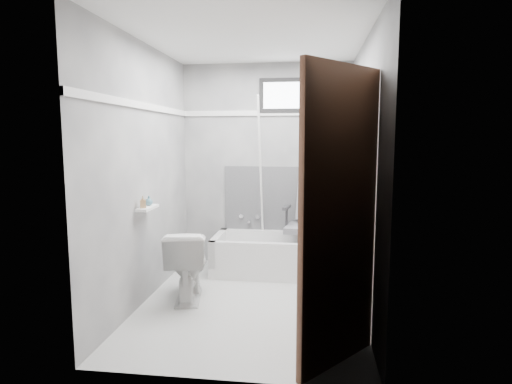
% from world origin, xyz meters
% --- Properties ---
extents(floor, '(2.60, 2.60, 0.00)m').
position_xyz_m(floor, '(0.00, 0.00, 0.00)').
color(floor, silver).
rests_on(floor, ground).
extents(ceiling, '(2.60, 2.60, 0.00)m').
position_xyz_m(ceiling, '(0.00, 0.00, 2.40)').
color(ceiling, silver).
rests_on(ceiling, floor).
extents(wall_back, '(2.00, 0.02, 2.40)m').
position_xyz_m(wall_back, '(0.00, 1.30, 1.20)').
color(wall_back, slate).
rests_on(wall_back, floor).
extents(wall_front, '(2.00, 0.02, 2.40)m').
position_xyz_m(wall_front, '(0.00, -1.30, 1.20)').
color(wall_front, slate).
rests_on(wall_front, floor).
extents(wall_left, '(0.02, 2.60, 2.40)m').
position_xyz_m(wall_left, '(-1.00, 0.00, 1.20)').
color(wall_left, slate).
rests_on(wall_left, floor).
extents(wall_right, '(0.02, 2.60, 2.40)m').
position_xyz_m(wall_right, '(1.00, 0.00, 1.20)').
color(wall_right, slate).
rests_on(wall_right, floor).
extents(bathtub, '(1.50, 0.70, 0.42)m').
position_xyz_m(bathtub, '(0.19, 0.93, 0.21)').
color(bathtub, silver).
rests_on(bathtub, floor).
extents(office_chair, '(0.61, 0.61, 0.92)m').
position_xyz_m(office_chair, '(0.50, 0.98, 0.58)').
color(office_chair, '#5D5C61').
rests_on(office_chair, bathtub).
extents(toilet, '(0.50, 0.74, 0.67)m').
position_xyz_m(toilet, '(-0.62, 0.04, 0.33)').
color(toilet, white).
rests_on(toilet, floor).
extents(door, '(0.78, 0.78, 2.00)m').
position_xyz_m(door, '(0.98, -1.28, 1.00)').
color(door, '#573220').
rests_on(door, floor).
extents(window, '(0.66, 0.04, 0.40)m').
position_xyz_m(window, '(0.25, 1.29, 2.02)').
color(window, black).
rests_on(window, wall_back).
extents(backerboard, '(1.50, 0.02, 0.78)m').
position_xyz_m(backerboard, '(0.25, 1.29, 0.80)').
color(backerboard, '#4C4C4F').
rests_on(backerboard, wall_back).
extents(trim_back, '(2.00, 0.02, 0.06)m').
position_xyz_m(trim_back, '(0.00, 1.29, 1.82)').
color(trim_back, white).
rests_on(trim_back, wall_back).
extents(trim_left, '(0.02, 2.60, 0.06)m').
position_xyz_m(trim_left, '(-0.99, 0.00, 1.82)').
color(trim_left, white).
rests_on(trim_left, wall_left).
extents(pole, '(0.02, 0.61, 1.87)m').
position_xyz_m(pole, '(-0.04, 1.06, 1.05)').
color(pole, white).
rests_on(pole, bathtub).
extents(shelf, '(0.10, 0.32, 0.02)m').
position_xyz_m(shelf, '(-0.93, -0.13, 0.90)').
color(shelf, white).
rests_on(shelf, wall_left).
extents(soap_bottle_a, '(0.07, 0.07, 0.11)m').
position_xyz_m(soap_bottle_a, '(-0.94, -0.21, 0.97)').
color(soap_bottle_a, '#A67F53').
rests_on(soap_bottle_a, shelf).
extents(soap_bottle_b, '(0.08, 0.08, 0.09)m').
position_xyz_m(soap_bottle_b, '(-0.94, -0.07, 0.96)').
color(soap_bottle_b, teal).
rests_on(soap_bottle_b, shelf).
extents(faucet, '(0.26, 0.10, 0.16)m').
position_xyz_m(faucet, '(-0.20, 1.27, 0.55)').
color(faucet, silver).
rests_on(faucet, wall_back).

